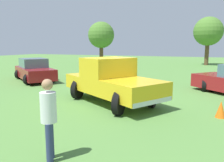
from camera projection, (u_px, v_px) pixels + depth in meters
ground_plane at (115, 98)px, 9.96m from camera, size 80.00×80.00×0.00m
pickup_truck at (110, 79)px, 9.18m from camera, size 4.00×4.92×1.83m
sedan_far at (34, 70)px, 14.90m from camera, size 3.90×4.54×1.48m
person_bystander at (49, 115)px, 4.46m from camera, size 0.44×0.44×1.69m
tree_back_left at (101, 35)px, 27.04m from camera, size 3.17×3.17×5.16m
tree_side at (208, 32)px, 26.25m from camera, size 3.36×3.36×5.65m
traffic_cone at (221, 109)px, 7.28m from camera, size 0.32×0.32×0.55m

